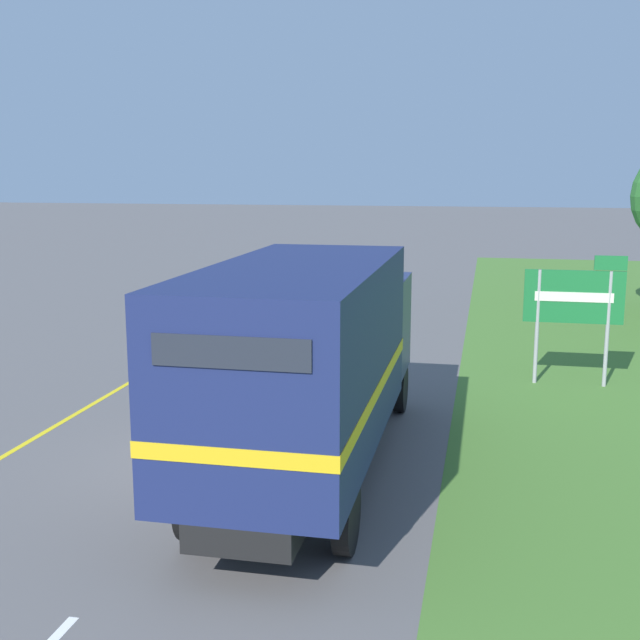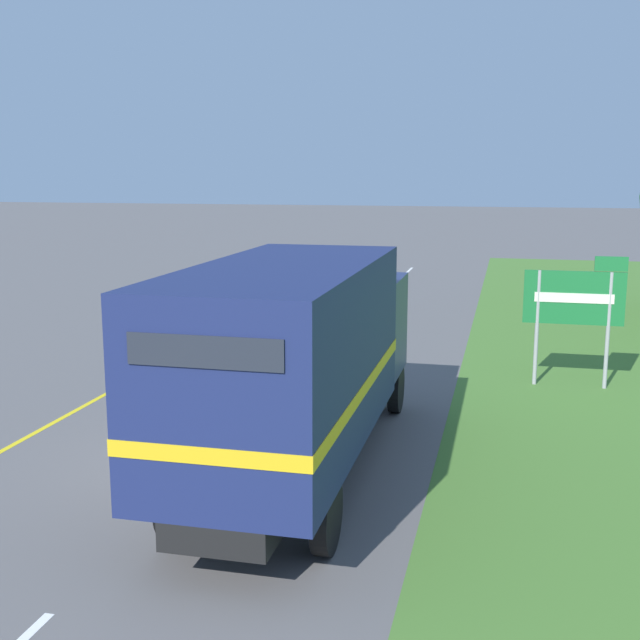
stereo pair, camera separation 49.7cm
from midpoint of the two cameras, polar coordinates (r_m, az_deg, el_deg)
ground_plane at (r=13.78m, az=-6.77°, el=-9.90°), size 200.00×200.00×0.00m
edge_line_yellow at (r=22.49m, az=-8.41°, el=-1.87°), size 0.12×50.75×0.01m
centre_dash_near at (r=14.15m, az=-6.18°, el=-9.32°), size 0.12×2.60×0.01m
centre_dash_mid_a at (r=20.23m, az=0.06°, el=-3.16°), size 0.12×2.60×0.01m
centre_dash_mid_b at (r=26.55m, az=3.34°, el=0.13°), size 0.12×2.60×0.01m
centre_dash_far at (r=32.99m, az=5.35°, el=2.15°), size 0.12×2.60×0.01m
centre_dash_farthest at (r=39.48m, az=6.70°, el=3.51°), size 0.12×2.60×0.01m
horse_trailer_truck at (r=12.51m, az=-0.40°, el=-2.58°), size 2.40×8.41×3.48m
lead_car_white at (r=26.63m, az=-0.90°, el=2.19°), size 1.80×4.00×1.81m
highway_sign at (r=18.74m, az=18.46°, el=1.22°), size 2.17×0.09×2.97m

